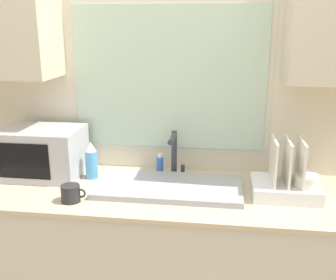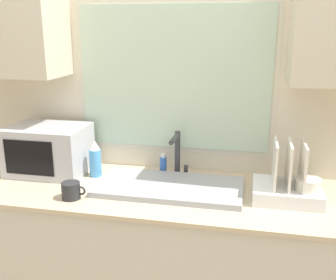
{
  "view_description": "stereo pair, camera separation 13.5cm",
  "coord_description": "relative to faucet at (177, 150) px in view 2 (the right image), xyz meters",
  "views": [
    {
      "loc": [
        0.29,
        -1.55,
        1.73
      ],
      "look_at": [
        0.04,
        0.29,
        1.19
      ],
      "focal_mm": 42.0,
      "sensor_mm": 36.0,
      "label": 1
    },
    {
      "loc": [
        0.43,
        -1.53,
        1.73
      ],
      "look_at": [
        0.04,
        0.29,
        1.19
      ],
      "focal_mm": 42.0,
      "sensor_mm": 36.0,
      "label": 2
    }
  ],
  "objects": [
    {
      "name": "countertop",
      "position": [
        -0.05,
        -0.2,
        -0.61
      ],
      "size": [
        2.0,
        0.68,
        0.91
      ],
      "color": "beige",
      "rests_on": "ground_plane"
    },
    {
      "name": "wall_back",
      "position": [
        -0.05,
        0.12,
        0.34
      ],
      "size": [
        6.0,
        0.38,
        2.6
      ],
      "color": "beige",
      "rests_on": "ground_plane"
    },
    {
      "name": "sink_basin",
      "position": [
        -0.0,
        -0.19,
        -0.14
      ],
      "size": [
        0.75,
        0.38,
        0.03
      ],
      "color": "#9EA0A5",
      "rests_on": "countertop"
    },
    {
      "name": "faucet",
      "position": [
        0.0,
        0.0,
        0.0
      ],
      "size": [
        0.08,
        0.19,
        0.26
      ],
      "color": "#333338",
      "rests_on": "countertop"
    },
    {
      "name": "microwave",
      "position": [
        -0.74,
        -0.09,
        -0.02
      ],
      "size": [
        0.44,
        0.32,
        0.28
      ],
      "color": "#B2B2B7",
      "rests_on": "countertop"
    },
    {
      "name": "dish_rack",
      "position": [
        0.59,
        -0.19,
        -0.09
      ],
      "size": [
        0.33,
        0.27,
        0.29
      ],
      "color": "white",
      "rests_on": "countertop"
    },
    {
      "name": "spray_bottle",
      "position": [
        -0.45,
        -0.08,
        -0.05
      ],
      "size": [
        0.07,
        0.07,
        0.21
      ],
      "color": "#4C99D8",
      "rests_on": "countertop"
    },
    {
      "name": "soap_bottle",
      "position": [
        -0.09,
        0.02,
        -0.1
      ],
      "size": [
        0.04,
        0.04,
        0.12
      ],
      "color": "blue",
      "rests_on": "countertop"
    },
    {
      "name": "mug_near_sink",
      "position": [
        -0.46,
        -0.4,
        -0.11
      ],
      "size": [
        0.12,
        0.09,
        0.08
      ],
      "color": "#262628",
      "rests_on": "countertop"
    }
  ]
}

